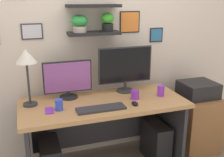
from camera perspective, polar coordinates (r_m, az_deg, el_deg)
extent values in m
cube|color=beige|center=(2.87, -4.45, 9.52)|extent=(4.40, 0.04, 2.70)
cube|color=black|center=(2.75, -3.82, 9.53)|extent=(0.52, 0.20, 0.03)
cube|color=black|center=(2.73, -3.94, 15.09)|extent=(0.52, 0.20, 0.03)
cylinder|color=black|center=(2.78, -0.93, 10.77)|extent=(0.11, 0.11, 0.08)
ellipsoid|color=green|center=(2.77, -0.94, 12.66)|extent=(0.13, 0.13, 0.11)
cylinder|color=#B2A899|center=(2.71, -6.83, 10.30)|extent=(0.13, 0.13, 0.06)
ellipsoid|color=green|center=(2.70, -6.89, 12.07)|extent=(0.16, 0.16, 0.11)
cube|color=black|center=(3.12, 9.30, 9.09)|extent=(0.16, 0.02, 0.16)
cube|color=teal|center=(3.11, 9.38, 9.07)|extent=(0.13, 0.00, 0.13)
cube|color=black|center=(2.97, 3.75, 11.84)|extent=(0.23, 0.02, 0.23)
cube|color=orange|center=(2.96, 3.81, 11.82)|extent=(0.20, 0.00, 0.20)
cube|color=#2D2D33|center=(2.76, -16.56, 9.52)|extent=(0.20, 0.02, 0.15)
cube|color=silver|center=(2.75, -16.55, 9.49)|extent=(0.18, 0.00, 0.13)
cube|color=tan|center=(2.61, -1.74, -5.28)|extent=(1.58, 0.68, 0.04)
cube|color=#2D2D33|center=(2.69, -17.27, -14.37)|extent=(0.04, 0.62, 0.71)
cube|color=#2D2D33|center=(3.04, 11.84, -10.07)|extent=(0.04, 0.62, 0.71)
cube|color=#2D2D33|center=(3.01, -3.36, -9.22)|extent=(1.38, 0.02, 0.50)
cylinder|color=black|center=(2.73, -9.12, -3.86)|extent=(0.18, 0.18, 0.02)
cylinder|color=black|center=(2.72, -9.15, -3.17)|extent=(0.03, 0.03, 0.05)
cube|color=black|center=(2.67, -9.36, 0.37)|extent=(0.48, 0.02, 0.31)
cube|color=#8C4C99|center=(2.66, -9.31, 0.29)|extent=(0.45, 0.00, 0.29)
cylinder|color=#2D2D33|center=(2.88, 2.79, -2.55)|extent=(0.18, 0.18, 0.02)
cylinder|color=#2D2D33|center=(2.86, 2.81, -1.50)|extent=(0.03, 0.03, 0.09)
cube|color=#2D2D33|center=(2.81, 2.80, 2.90)|extent=(0.58, 0.02, 0.38)
cube|color=black|center=(2.80, 2.89, 2.84)|extent=(0.56, 0.00, 0.35)
cube|color=#2D2D33|center=(2.42, -2.32, -6.35)|extent=(0.44, 0.14, 0.02)
ellipsoid|color=black|center=(2.53, 4.85, -5.25)|extent=(0.06, 0.09, 0.03)
cylinder|color=#2D2D33|center=(2.62, -16.87, -5.21)|extent=(0.13, 0.13, 0.02)
cylinder|color=#2D2D33|center=(2.56, -17.25, -1.01)|extent=(0.02, 0.02, 0.38)
cone|color=silver|center=(2.50, -17.75, 4.55)|extent=(0.19, 0.19, 0.13)
cube|color=purple|center=(2.45, -13.09, -6.63)|extent=(0.08, 0.14, 0.01)
cylinder|color=purple|center=(2.66, 4.90, -3.42)|extent=(0.08, 0.08, 0.09)
cylinder|color=blue|center=(2.44, -11.14, -5.48)|extent=(0.07, 0.07, 0.10)
cylinder|color=purple|center=(2.77, 10.28, -2.55)|extent=(0.07, 0.07, 0.11)
cube|color=brown|center=(3.31, 17.10, -8.84)|extent=(0.44, 0.50, 0.64)
cube|color=black|center=(3.17, 17.72, -2.23)|extent=(0.38, 0.34, 0.17)
cube|color=black|center=(3.03, 9.20, -13.01)|extent=(0.18, 0.40, 0.43)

